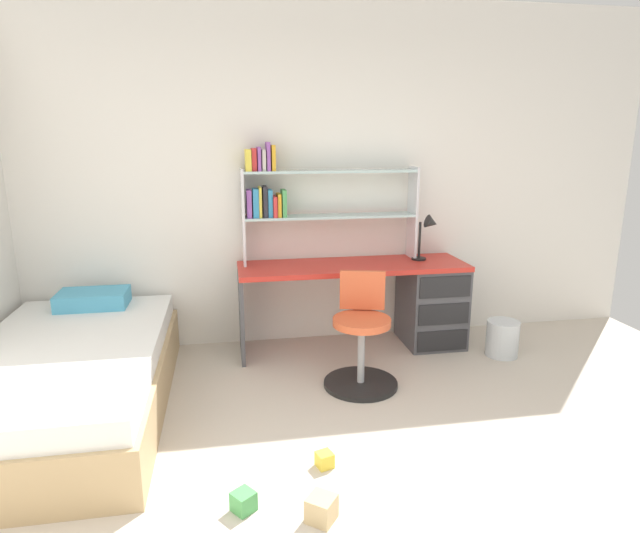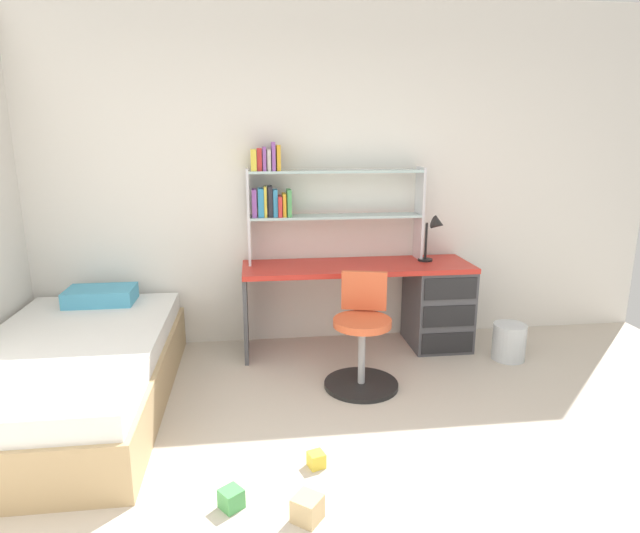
% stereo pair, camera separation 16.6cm
% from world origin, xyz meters
% --- Properties ---
extents(room_shell, '(5.76, 6.41, 2.78)m').
position_xyz_m(room_shell, '(-1.27, 1.29, 1.39)').
color(room_shell, white).
rests_on(room_shell, ground_plane).
extents(desk, '(1.83, 0.55, 0.71)m').
position_xyz_m(desk, '(0.71, 2.41, 0.40)').
color(desk, red).
rests_on(desk, ground_plane).
extents(bookshelf_hutch, '(1.42, 0.22, 0.96)m').
position_xyz_m(bookshelf_hutch, '(-0.17, 2.57, 1.26)').
color(bookshelf_hutch, silver).
rests_on(bookshelf_hutch, desk).
extents(desk_lamp, '(0.20, 0.17, 0.38)m').
position_xyz_m(desk_lamp, '(0.86, 2.43, 0.97)').
color(desk_lamp, black).
rests_on(desk_lamp, desk).
extents(swivel_chair, '(0.52, 0.52, 0.79)m').
position_xyz_m(swivel_chair, '(0.13, 1.75, 0.31)').
color(swivel_chair, black).
rests_on(swivel_chair, ground_plane).
extents(bed_platform, '(1.16, 2.06, 0.58)m').
position_xyz_m(bed_platform, '(-1.78, 1.67, 0.23)').
color(bed_platform, tan).
rests_on(bed_platform, ground_plane).
extents(waste_bin, '(0.26, 0.26, 0.29)m').
position_xyz_m(waste_bin, '(1.37, 2.04, 0.14)').
color(waste_bin, silver).
rests_on(waste_bin, ground_plane).
extents(toy_block_yellow_0, '(0.10, 0.10, 0.08)m').
position_xyz_m(toy_block_yellow_0, '(-0.30, 0.83, 0.04)').
color(toy_block_yellow_0, gold).
rests_on(toy_block_yellow_0, ground_plane).
extents(toy_block_green_1, '(0.13, 0.13, 0.10)m').
position_xyz_m(toy_block_green_1, '(-0.74, 0.56, 0.05)').
color(toy_block_green_1, '#479E51').
rests_on(toy_block_green_1, ground_plane).
extents(toy_block_natural_2, '(0.17, 0.17, 0.12)m').
position_xyz_m(toy_block_natural_2, '(-0.39, 0.44, 0.06)').
color(toy_block_natural_2, tan).
rests_on(toy_block_natural_2, ground_plane).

